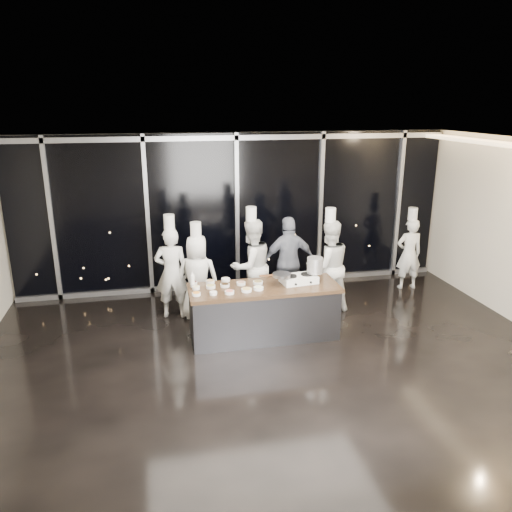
{
  "coord_description": "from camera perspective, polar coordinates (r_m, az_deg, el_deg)",
  "views": [
    {
      "loc": [
        -1.72,
        -6.51,
        3.78
      ],
      "look_at": [
        -0.07,
        1.2,
        1.33
      ],
      "focal_mm": 35.0,
      "sensor_mm": 36.0,
      "label": 1
    }
  ],
  "objects": [
    {
      "name": "ground",
      "position": [
        7.72,
        2.43,
        -12.07
      ],
      "size": [
        9.0,
        9.0,
        0.0
      ],
      "primitive_type": "plane",
      "color": "black",
      "rests_on": "ground"
    },
    {
      "name": "room_shell",
      "position": [
        6.95,
        4.07,
        4.46
      ],
      "size": [
        9.02,
        7.02,
        3.21
      ],
      "color": "beige",
      "rests_on": "ground"
    },
    {
      "name": "window_wall",
      "position": [
        10.32,
        -2.22,
        5.03
      ],
      "size": [
        8.9,
        0.11,
        3.2
      ],
      "color": "black",
      "rests_on": "ground"
    },
    {
      "name": "demo_counter",
      "position": [
        8.3,
        0.91,
        -6.37
      ],
      "size": [
        2.46,
        0.86,
        0.9
      ],
      "color": "#37373C",
      "rests_on": "ground"
    },
    {
      "name": "stove",
      "position": [
        8.31,
        4.91,
        -2.62
      ],
      "size": [
        0.62,
        0.43,
        0.14
      ],
      "rotation": [
        0.0,
        0.0,
        0.12
      ],
      "color": "white",
      "rests_on": "demo_counter"
    },
    {
      "name": "frying_pan",
      "position": [
        8.17,
        2.89,
        -2.18
      ],
      "size": [
        0.54,
        0.34,
        0.05
      ],
      "rotation": [
        0.0,
        0.0,
        0.12
      ],
      "color": "slate",
      "rests_on": "stove"
    },
    {
      "name": "stock_pot",
      "position": [
        8.36,
        6.76,
        -1.05
      ],
      "size": [
        0.29,
        0.29,
        0.26
      ],
      "primitive_type": "cylinder",
      "rotation": [
        0.0,
        0.0,
        0.12
      ],
      "color": "silver",
      "rests_on": "stove"
    },
    {
      "name": "prep_bowls",
      "position": [
        8.08,
        -3.33,
        -3.48
      ],
      "size": [
        1.19,
        0.73,
        0.05
      ],
      "color": "white",
      "rests_on": "demo_counter"
    },
    {
      "name": "squeeze_bottle",
      "position": [
        8.13,
        -7.27,
        -2.71
      ],
      "size": [
        0.07,
        0.07,
        0.27
      ],
      "color": "white",
      "rests_on": "demo_counter"
    },
    {
      "name": "chef_far_left",
      "position": [
        9.07,
        -9.61,
        -1.78
      ],
      "size": [
        0.67,
        0.51,
        1.91
      ],
      "rotation": [
        0.0,
        0.0,
        2.96
      ],
      "color": "silver",
      "rests_on": "ground"
    },
    {
      "name": "chef_left",
      "position": [
        8.97,
        -6.71,
        -2.34
      ],
      "size": [
        0.87,
        0.69,
        1.79
      ],
      "rotation": [
        0.0,
        0.0,
        2.85
      ],
      "color": "silver",
      "rests_on": "ground"
    },
    {
      "name": "chef_center",
      "position": [
        9.18,
        -0.54,
        -1.11
      ],
      "size": [
        1.05,
        0.95,
        1.99
      ],
      "rotation": [
        0.0,
        0.0,
        3.54
      ],
      "color": "silver",
      "rests_on": "ground"
    },
    {
      "name": "guest",
      "position": [
        9.46,
        3.79,
        -0.68
      ],
      "size": [
        1.03,
        0.45,
        1.75
      ],
      "rotation": [
        0.0,
        0.0,
        3.16
      ],
      "color": "#131C36",
      "rests_on": "ground"
    },
    {
      "name": "chef_right",
      "position": [
        9.32,
        8.25,
        -1.09
      ],
      "size": [
        0.89,
        0.72,
        1.96
      ],
      "rotation": [
        0.0,
        0.0,
        3.22
      ],
      "color": "silver",
      "rests_on": "ground"
    },
    {
      "name": "chef_side",
      "position": [
        10.83,
        17.09,
        0.37
      ],
      "size": [
        0.56,
        0.39,
        1.73
      ],
      "rotation": [
        0.0,
        0.0,
        3.09
      ],
      "color": "silver",
      "rests_on": "ground"
    }
  ]
}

